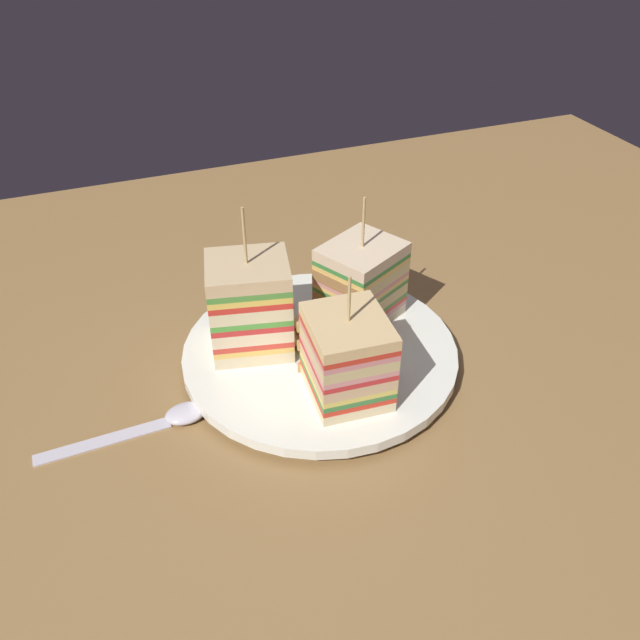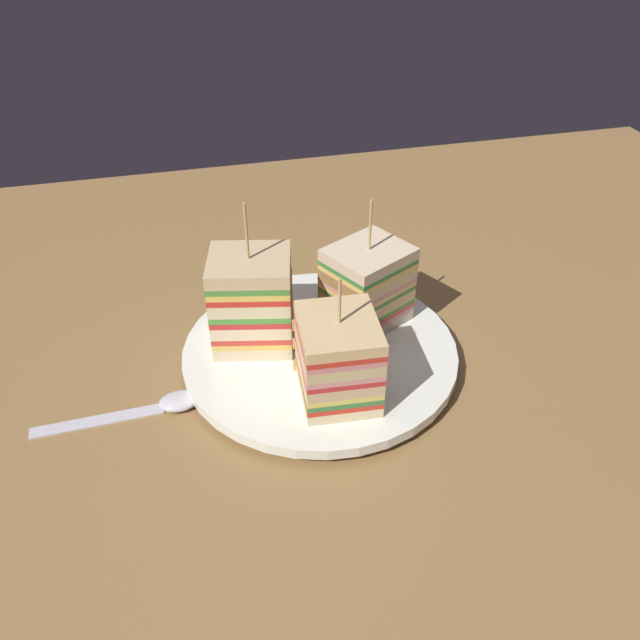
% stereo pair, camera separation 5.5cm
% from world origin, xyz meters
% --- Properties ---
extents(ground_plane, '(1.26, 0.90, 0.02)m').
position_xyz_m(ground_plane, '(0.00, 0.00, -0.01)').
color(ground_plane, olive).
extents(plate, '(0.24, 0.24, 0.02)m').
position_xyz_m(plate, '(0.00, 0.00, 0.01)').
color(plate, white).
rests_on(plate, ground_plane).
extents(sandwich_wedge_0, '(0.09, 0.08, 0.12)m').
position_xyz_m(sandwich_wedge_0, '(0.05, 0.03, 0.05)').
color(sandwich_wedge_0, beige).
rests_on(sandwich_wedge_0, plate).
extents(sandwich_wedge_1, '(0.08, 0.07, 0.13)m').
position_xyz_m(sandwich_wedge_1, '(-0.05, 0.02, 0.06)').
color(sandwich_wedge_1, beige).
rests_on(sandwich_wedge_1, plate).
extents(sandwich_wedge_2, '(0.06, 0.07, 0.11)m').
position_xyz_m(sandwich_wedge_2, '(-0.00, -0.06, 0.05)').
color(sandwich_wedge_2, beige).
rests_on(sandwich_wedge_2, plate).
extents(chip_pile, '(0.06, 0.05, 0.02)m').
position_xyz_m(chip_pile, '(-0.01, 0.02, 0.03)').
color(chip_pile, '#E5BF67').
rests_on(chip_pile, plate).
extents(spoon, '(0.14, 0.03, 0.01)m').
position_xyz_m(spoon, '(-0.14, -0.03, 0.00)').
color(spoon, silver).
rests_on(spoon, ground_plane).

